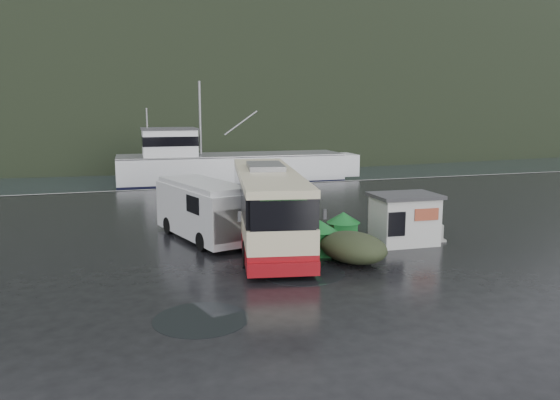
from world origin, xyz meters
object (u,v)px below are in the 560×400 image
object	(u,v)px
jersey_barrier_c	(408,239)
fishing_trawler	(232,174)
ticket_kiosk	(403,243)
waste_bin_right	(343,245)
jersey_barrier_b	(420,238)
white_van	(204,239)
jersey_barrier_a	(432,238)
dome_tent	(353,262)
waste_bin_left	(319,255)
coach_bus	(268,241)

from	to	relation	value
jersey_barrier_c	fishing_trawler	xyz separation A→B (m)	(-2.24, 28.27, 0.00)
jersey_barrier_c	ticket_kiosk	bearing A→B (deg)	-133.08
waste_bin_right	jersey_barrier_b	distance (m)	4.17
jersey_barrier_c	fishing_trawler	world-z (taller)	fishing_trawler
ticket_kiosk	fishing_trawler	xyz separation A→B (m)	(-1.64, 28.92, 0.00)
ticket_kiosk	jersey_barrier_c	bearing A→B (deg)	49.17
white_van	fishing_trawler	xyz separation A→B (m)	(7.00, 25.25, 0.00)
ticket_kiosk	jersey_barrier_c	xyz separation A→B (m)	(0.61, 0.65, 0.00)
white_van	jersey_barrier_a	xyz separation A→B (m)	(10.43, -3.23, 0.00)
white_van	dome_tent	distance (m)	7.70
jersey_barrier_b	waste_bin_right	bearing A→B (deg)	-177.06
waste_bin_right	fishing_trawler	distance (m)	28.41
jersey_barrier_b	waste_bin_left	bearing A→B (deg)	-166.08
jersey_barrier_a	white_van	bearing A→B (deg)	162.81
white_van	jersey_barrier_c	world-z (taller)	white_van
dome_tent	jersey_barrier_b	bearing A→B (deg)	30.22
waste_bin_right	ticket_kiosk	bearing A→B (deg)	-10.86
dome_tent	jersey_barrier_c	xyz separation A→B (m)	(4.16, 2.76, 0.00)
waste_bin_right	jersey_barrier_c	world-z (taller)	waste_bin_right
dome_tent	white_van	bearing A→B (deg)	131.36
white_van	jersey_barrier_b	distance (m)	10.42
coach_bus	dome_tent	distance (m)	5.08
coach_bus	jersey_barrier_b	world-z (taller)	coach_bus
waste_bin_right	jersey_barrier_b	world-z (taller)	waste_bin_right
fishing_trawler	jersey_barrier_a	bearing A→B (deg)	-81.01
jersey_barrier_a	coach_bus	bearing A→B (deg)	165.40
fishing_trawler	ticket_kiosk	bearing A→B (deg)	-84.64
jersey_barrier_a	jersey_barrier_c	xyz separation A→B (m)	(-1.18, 0.20, 0.00)
coach_bus	fishing_trawler	xyz separation A→B (m)	(4.20, 26.49, 0.00)
waste_bin_left	dome_tent	bearing A→B (deg)	-57.75
jersey_barrier_a	jersey_barrier_c	bearing A→B (deg)	170.18
coach_bus	dome_tent	xyz separation A→B (m)	(2.28, -4.54, 0.00)
dome_tent	jersey_barrier_a	xyz separation A→B (m)	(5.34, 2.55, 0.00)
jersey_barrier_c	jersey_barrier_a	bearing A→B (deg)	-9.82
fishing_trawler	waste_bin_right	bearing A→B (deg)	-90.23
white_van	jersey_barrier_b	world-z (taller)	white_van
coach_bus	waste_bin_right	bearing A→B (deg)	-21.05
fishing_trawler	coach_bus	bearing A→B (deg)	-96.88
jersey_barrier_b	fishing_trawler	xyz separation A→B (m)	(-2.99, 28.17, 0.00)
fishing_trawler	waste_bin_left	bearing A→B (deg)	-93.30
ticket_kiosk	fishing_trawler	size ratio (longest dim) A/B	0.12
waste_bin_left	jersey_barrier_b	xyz separation A→B (m)	(5.80, 1.44, 0.00)
coach_bus	dome_tent	size ratio (longest dim) A/B	4.02
jersey_barrier_a	waste_bin_right	bearing A→B (deg)	178.85
dome_tent	ticket_kiosk	world-z (taller)	ticket_kiosk
white_van	waste_bin_right	xyz separation A→B (m)	(5.84, -3.14, 0.00)
jersey_barrier_a	jersey_barrier_c	distance (m)	1.20
coach_bus	jersey_barrier_c	size ratio (longest dim) A/B	7.26
coach_bus	white_van	distance (m)	3.07
dome_tent	ticket_kiosk	distance (m)	4.13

